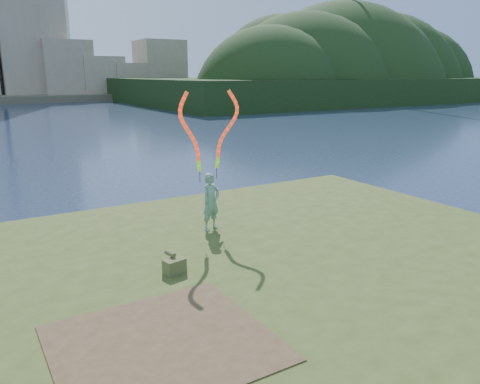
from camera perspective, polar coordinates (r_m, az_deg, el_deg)
ground at (r=11.35m, az=-4.95°, el=-10.86°), size 320.00×320.00×0.00m
grassy_knoll at (r=9.40m, az=1.42°, el=-14.11°), size 20.00×18.00×0.80m
dirt_patch at (r=7.60m, az=-9.43°, el=-17.66°), size 3.20×3.00×0.02m
wooded_hill at (r=94.42m, az=11.79°, el=11.13°), size 78.00×50.00×63.00m
woman_with_ribbons at (r=12.09m, az=-3.69°, el=1.93°), size 1.93×0.66×3.92m
canvas_bag at (r=9.85m, az=-8.04°, el=-8.83°), size 0.47×0.53×0.41m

